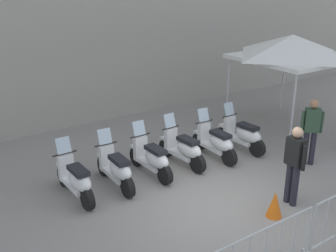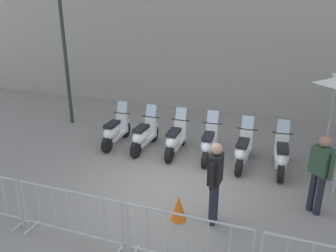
% 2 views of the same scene
% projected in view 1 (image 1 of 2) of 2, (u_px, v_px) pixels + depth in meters
% --- Properties ---
extents(ground_plane, '(120.00, 120.00, 0.00)m').
position_uv_depth(ground_plane, '(220.00, 203.00, 8.79)').
color(ground_plane, gray).
extents(motorcycle_0, '(0.56, 1.72, 1.24)m').
position_uv_depth(motorcycle_0, '(76.00, 180.00, 8.84)').
color(motorcycle_0, black).
rests_on(motorcycle_0, ground).
extents(motorcycle_1, '(0.56, 1.72, 1.24)m').
position_uv_depth(motorcycle_1, '(116.00, 169.00, 9.33)').
color(motorcycle_1, black).
rests_on(motorcycle_1, ground).
extents(motorcycle_2, '(0.56, 1.72, 1.24)m').
position_uv_depth(motorcycle_2, '(152.00, 158.00, 9.87)').
color(motorcycle_2, black).
rests_on(motorcycle_2, ground).
extents(motorcycle_3, '(0.56, 1.73, 1.24)m').
position_uv_depth(motorcycle_3, '(183.00, 149.00, 10.41)').
color(motorcycle_3, black).
rests_on(motorcycle_3, ground).
extents(motorcycle_4, '(0.56, 1.72, 1.24)m').
position_uv_depth(motorcycle_4, '(216.00, 142.00, 10.82)').
color(motorcycle_4, black).
rests_on(motorcycle_4, ground).
extents(motorcycle_5, '(0.56, 1.73, 1.24)m').
position_uv_depth(motorcycle_5, '(243.00, 135.00, 11.34)').
color(motorcycle_5, black).
rests_on(motorcycle_5, ground).
extents(officer_near_row_end, '(0.44, 0.40, 1.73)m').
position_uv_depth(officer_near_row_end, '(311.00, 128.00, 10.30)').
color(officer_near_row_end, '#23232D').
rests_on(officer_near_row_end, ground).
extents(officer_mid_plaza, '(0.24, 0.55, 1.73)m').
position_uv_depth(officer_mid_plaza, '(294.00, 161.00, 8.47)').
color(officer_mid_plaza, '#23232D').
rests_on(officer_mid_plaza, ground).
extents(canopy_tent, '(2.94, 2.94, 2.91)m').
position_uv_depth(canopy_tent, '(292.00, 48.00, 12.52)').
color(canopy_tent, silver).
rests_on(canopy_tent, ground).
extents(traffic_cone, '(0.32, 0.32, 0.55)m').
position_uv_depth(traffic_cone, '(275.00, 204.00, 8.23)').
color(traffic_cone, orange).
rests_on(traffic_cone, ground).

